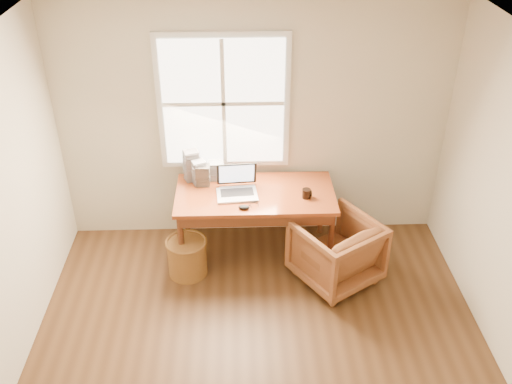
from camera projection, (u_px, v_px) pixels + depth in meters
room_shell at (260, 247)px, 4.04m from camera, size 4.04×4.54×2.64m
desk at (255, 194)px, 5.74m from camera, size 1.60×0.80×0.04m
armchair at (336, 251)px, 5.59m from camera, size 1.01×1.02×0.68m
wicker_stool at (187, 257)px, 5.73m from camera, size 0.44×0.44×0.39m
laptop at (237, 184)px, 5.60m from camera, size 0.41×0.43×0.28m
mouse at (244, 207)px, 5.47m from camera, size 0.11×0.07×0.04m
coffee_mug at (306, 193)px, 5.62m from camera, size 0.11×0.11×0.10m
cd_stack_a at (199, 172)px, 5.82m from camera, size 0.16×0.16×0.26m
cd_stack_b at (203, 175)px, 5.81m from camera, size 0.14×0.13×0.22m
cd_stack_c at (192, 165)px, 5.87m from camera, size 0.18×0.17×0.33m
cd_stack_d at (216, 171)px, 5.91m from camera, size 0.17×0.15×0.20m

